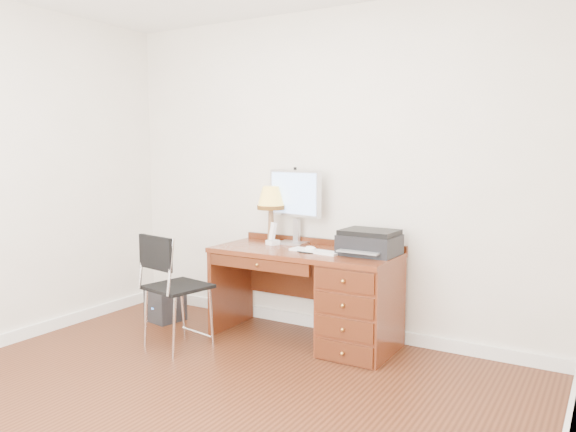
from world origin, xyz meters
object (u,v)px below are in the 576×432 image
Objects in this scene: printer at (369,242)px; desk at (341,296)px; chair at (172,280)px; equipment_box at (165,303)px; leg_lamp at (271,201)px; monitor at (294,197)px; phone at (273,238)px.

desk is at bearing -157.61° from printer.
chair reaches higher than equipment_box.
chair is at bearing -148.08° from desk.
printer reaches higher than equipment_box.
monitor is at bearing 16.59° from leg_lamp.
printer reaches higher than phone.
desk is 1.03m from leg_lamp.
equipment_box is at bearing -159.41° from leg_lamp.
printer is (0.75, -0.15, -0.30)m from monitor.
chair is 2.79× the size of equipment_box.
monitor is at bearing 157.68° from desk.
printer is 0.49× the size of chair.
monitor reaches higher than phone.
equipment_box is at bearing -146.32° from phone.
leg_lamp is at bearing 167.38° from desk.
monitor is 1.29× the size of leg_lamp.
leg_lamp is at bearing 176.36° from printer.
chair is (-0.37, -0.86, -0.56)m from leg_lamp.
phone is 0.59× the size of equipment_box.
leg_lamp reaches higher than equipment_box.
chair is at bearing -147.81° from printer.
monitor is 0.39m from phone.
printer is 2.32× the size of phone.
chair is at bearing -112.97° from leg_lamp.
leg_lamp is (-0.20, -0.06, -0.04)m from monitor.
printer is 0.99m from leg_lamp.
desk is at bearing -10.14° from monitor.
leg_lamp is 0.33m from phone.
monitor is at bearing 69.29° from chair.
leg_lamp is (-0.75, 0.17, 0.69)m from desk.
chair is (-0.56, -0.92, -0.60)m from monitor.
desk is at bearing 16.96° from equipment_box.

